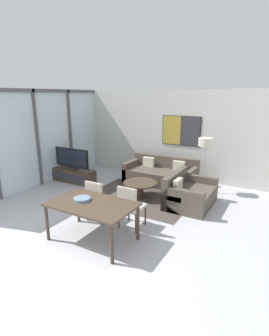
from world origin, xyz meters
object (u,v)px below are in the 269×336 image
Objects in this scene: dining_chair_centre at (130,204)px; television at (72,159)px; tv_console at (73,175)px; fruit_bowl at (82,199)px; dining_table at (92,207)px; sofa_side at (187,195)px; dining_chair_left at (98,198)px; sofa_main at (161,175)px; floor_lamp at (206,145)px; coffee_table at (140,186)px.

television is at bearing 151.59° from dining_chair_centre.
tv_console is 4.76× the size of fruit_bowl.
fruit_bowl is (-0.24, 0.01, 0.10)m from dining_table.
tv_console is 1.11× the size of sofa_side.
fruit_bowl reaches higher than dining_table.
dining_chair_left is 0.76m from dining_chair_centre.
dining_chair_centre reaches higher than dining_table.
floor_lamp reaches higher than sofa_main.
sofa_main is at bearing 102.33° from dining_chair_centre.
fruit_bowl is (-1.23, -2.44, 0.51)m from sofa_side.
sofa_side is at bearing 52.62° from dining_chair_left.
sofa_side is 1.51m from floor_lamp.
sofa_side reaches higher than dining_table.
dining_chair_left reaches higher than sofa_side.
television is 2.93m from dining_chair_left.
dining_chair_left is at bearing 119.72° from dining_table.
television is at bearing 136.11° from fruit_bowl.
dining_chair_centre is at bearing -68.14° from coffee_table.
sofa_side is 2.78m from fruit_bowl.
sofa_side is 1.48× the size of dining_chair_centre.
coffee_table is 2.06m from floor_lamp.
floor_lamp reaches higher than dining_chair_left.
fruit_bowl is at bearing -43.89° from television.
sofa_main is 1.34m from coffee_table.
dining_chair_left is at bearing -93.95° from coffee_table.
coffee_table is 2.83× the size of fruit_bowl.
sofa_main is 2.33× the size of dining_chair_centre.
coffee_table is at bearing 111.86° from dining_chair_centre.
sofa_main is at bearing 90.44° from fruit_bowl.
dining_chair_centre is (0.76, 0.07, 0.00)m from dining_chair_left.
television is 3.64m from dining_table.
sofa_side is at bearing 0.72° from tv_console.
floor_lamp is at bearing 16.50° from television.
fruit_bowl reaches higher than coffee_table.
dining_chair_left reaches higher than sofa_main.
television is 0.84× the size of floor_lamp.
tv_console is 0.53m from television.
sofa_side is (1.25, -1.21, 0.00)m from sofa_main.
sofa_main is 3.01m from dining_chair_centre.
dining_chair_left is 3.31m from floor_lamp.
dining_chair_centre is (3.10, -1.68, -0.21)m from television.
television reaches higher than sofa_main.
sofa_side is 1.85m from dining_chair_centre.
floor_lamp is at bearing 63.24° from dining_chair_left.
dining_table is at bearing -3.31° from fruit_bowl.
tv_console is 3.66m from dining_table.
sofa_side is at bearing 68.01° from dining_table.
dining_table is (0.26, -2.33, 0.36)m from coffee_table.
sofa_side is 2.68m from dining_table.
fruit_bowl is at bearing -89.31° from coffee_table.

